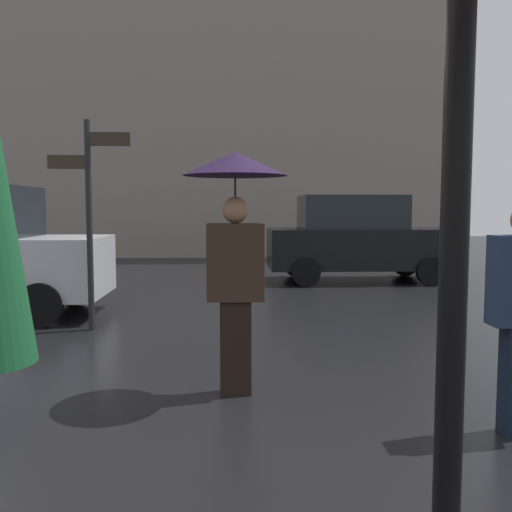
# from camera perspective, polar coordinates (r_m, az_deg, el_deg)

# --- Properties ---
(pedestrian_with_umbrella) EXTENTS (0.90, 0.90, 2.12)m
(pedestrian_with_umbrella) POSITION_cam_1_polar(r_m,az_deg,el_deg) (4.82, -2.14, 4.09)
(pedestrian_with_umbrella) COLOR black
(pedestrian_with_umbrella) RESTS_ON ground
(parked_car_left) EXTENTS (4.09, 1.92, 1.93)m
(parked_car_left) POSITION_cam_1_polar(r_m,az_deg,el_deg) (12.72, 10.32, 1.80)
(parked_car_left) COLOR black
(parked_car_left) RESTS_ON ground
(street_signpost) EXTENTS (1.08, 0.08, 2.80)m
(street_signpost) POSITION_cam_1_polar(r_m,az_deg,el_deg) (7.71, -16.74, 5.18)
(street_signpost) COLOR black
(street_signpost) RESTS_ON ground
(building_block) EXTENTS (15.32, 2.80, 14.32)m
(building_block) POSITION_cam_1_polar(r_m,az_deg,el_deg) (20.63, -2.56, 20.42)
(building_block) COLOR gray
(building_block) RESTS_ON ground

